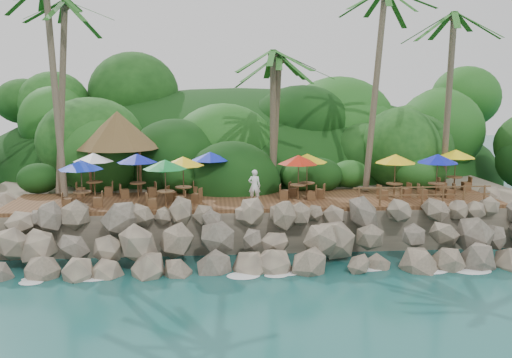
{
  "coord_description": "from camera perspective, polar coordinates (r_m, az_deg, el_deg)",
  "views": [
    {
      "loc": [
        -2.49,
        -23.87,
        8.32
      ],
      "look_at": [
        0.0,
        6.0,
        3.4
      ],
      "focal_mm": 39.67,
      "sensor_mm": 36.0,
      "label": 1
    }
  ],
  "objects": [
    {
      "name": "land_base",
      "position": [
        40.6,
        -1.17,
        -1.0
      ],
      "size": [
        32.0,
        25.2,
        2.1
      ],
      "primitive_type": "cube",
      "color": "gray",
      "rests_on": "ground"
    },
    {
      "name": "palapa",
      "position": [
        34.35,
        -13.78,
        4.83
      ],
      "size": [
        4.93,
        4.93,
        4.6
      ],
      "color": "brown",
      "rests_on": "ground"
    },
    {
      "name": "waiter",
      "position": [
        29.57,
        -0.16,
        -0.71
      ],
      "size": [
        0.67,
        0.48,
        1.74
      ],
      "primitive_type": "imported",
      "rotation": [
        0.0,
        0.0,
        3.05
      ],
      "color": "white",
      "rests_on": "terrace"
    },
    {
      "name": "railing",
      "position": [
        30.06,
        16.43,
        -1.44
      ],
      "size": [
        7.2,
        0.1,
        1.0
      ],
      "color": "brown",
      "rests_on": "terrace"
    },
    {
      "name": "palms",
      "position": [
        32.75,
        -0.49,
        16.17
      ],
      "size": [
        28.25,
        7.02,
        12.98
      ],
      "color": "brown",
      "rests_on": "ground"
    },
    {
      "name": "dining_clusters",
      "position": [
        30.37,
        -0.18,
        1.72
      ],
      "size": [
        22.87,
        5.43,
        2.41
      ],
      "color": "brown",
      "rests_on": "terrace"
    },
    {
      "name": "foam_line",
      "position": [
        25.67,
        1.07,
        -9.52
      ],
      "size": [
        25.2,
        0.8,
        0.06
      ],
      "color": "white",
      "rests_on": "ground"
    },
    {
      "name": "terrace",
      "position": [
        30.59,
        0.0,
        -2.22
      ],
      "size": [
        26.0,
        5.0,
        0.2
      ],
      "primitive_type": "cube",
      "color": "brown",
      "rests_on": "land_base"
    },
    {
      "name": "jungle_hill",
      "position": [
        48.16,
        -1.73,
        -0.63
      ],
      "size": [
        44.8,
        28.0,
        15.4
      ],
      "primitive_type": "ellipsoid",
      "color": "#143811",
      "rests_on": "ground"
    },
    {
      "name": "seawall",
      "position": [
        26.96,
        0.71,
        -6.1
      ],
      "size": [
        29.0,
        4.0,
        2.3
      ],
      "primitive_type": null,
      "color": "gray",
      "rests_on": "ground"
    },
    {
      "name": "jungle_foliage",
      "position": [
        39.83,
        -1.08,
        -2.74
      ],
      "size": [
        44.0,
        16.0,
        12.0
      ],
      "primitive_type": null,
      "color": "#143811",
      "rests_on": "ground"
    },
    {
      "name": "ground",
      "position": [
        25.4,
        1.14,
        -9.8
      ],
      "size": [
        140.0,
        140.0,
        0.0
      ],
      "primitive_type": "plane",
      "color": "#19514F",
      "rests_on": "ground"
    }
  ]
}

